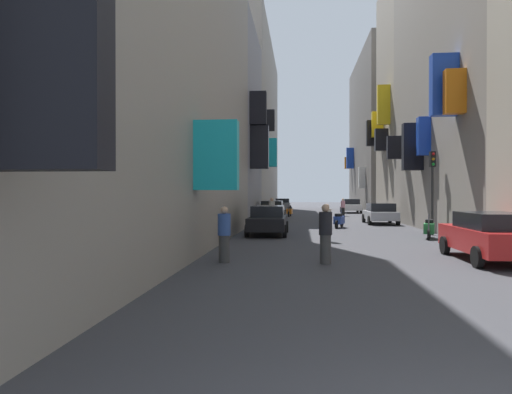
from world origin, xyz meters
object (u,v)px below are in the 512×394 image
(scooter_blue, at_px, (339,220))
(parked_car_grey, at_px, (283,204))
(pedestrian_far_away, at_px, (224,235))
(parked_car_silver, at_px, (380,213))
(traffic_light_near_corner, at_px, (432,178))
(pedestrian_mid_street, at_px, (327,223))
(scooter_orange, at_px, (290,211))
(pedestrian_near_right, at_px, (325,234))
(pedestrian_crossing, at_px, (343,207))
(scooter_green, at_px, (429,228))
(parked_car_black, at_px, (268,220))
(pedestrian_near_left, at_px, (272,211))
(parked_car_red, at_px, (491,235))
(parked_car_yellow, at_px, (272,210))

(scooter_blue, bearing_deg, parked_car_grey, 99.43)
(pedestrian_far_away, bearing_deg, parked_car_silver, 66.53)
(traffic_light_near_corner, bearing_deg, pedestrian_mid_street, -147.80)
(scooter_orange, distance_m, pedestrian_near_right, 26.38)
(scooter_blue, xyz_separation_m, traffic_light_near_corner, (4.11, -4.25, 2.32))
(pedestrian_crossing, bearing_deg, pedestrian_mid_street, -97.22)
(scooter_orange, bearing_deg, scooter_green, -70.30)
(scooter_orange, xyz_separation_m, traffic_light_near_corner, (7.32, -16.96, 2.32))
(parked_car_black, distance_m, scooter_green, 7.45)
(pedestrian_crossing, xyz_separation_m, pedestrian_far_away, (-6.05, -27.31, 0.04))
(parked_car_black, distance_m, pedestrian_near_right, 9.11)
(pedestrian_near_left, bearing_deg, parked_car_grey, 90.62)
(traffic_light_near_corner, bearing_deg, pedestrian_far_away, -132.53)
(pedestrian_near_right, bearing_deg, scooter_orange, 93.57)
(pedestrian_near_left, bearing_deg, scooter_green, -45.46)
(parked_car_grey, relative_size, parked_car_red, 0.96)
(parked_car_silver, bearing_deg, pedestrian_mid_street, -110.37)
(parked_car_silver, xyz_separation_m, scooter_green, (0.44, -9.73, -0.27))
(parked_car_black, bearing_deg, parked_car_red, -47.15)
(parked_car_red, xyz_separation_m, pedestrian_crossing, (-1.89, 26.29, 0.01))
(scooter_blue, bearing_deg, parked_car_black, -128.94)
(scooter_blue, bearing_deg, parked_car_yellow, 124.25)
(pedestrian_near_right, relative_size, pedestrian_far_away, 1.04)
(scooter_green, height_order, pedestrian_far_away, pedestrian_far_away)
(parked_car_black, height_order, pedestrian_mid_street, pedestrian_mid_street)
(parked_car_red, xyz_separation_m, traffic_light_near_corner, (0.70, 8.39, 2.01))
(parked_car_red, bearing_deg, pedestrian_near_right, -168.96)
(parked_car_grey, xyz_separation_m, scooter_green, (7.83, -32.18, -0.29))
(scooter_orange, bearing_deg, parked_car_black, -92.16)
(parked_car_silver, height_order, scooter_orange, parked_car_silver)
(pedestrian_near_right, bearing_deg, traffic_light_near_corner, 58.76)
(pedestrian_near_right, relative_size, traffic_light_near_corner, 0.42)
(parked_car_silver, height_order, pedestrian_mid_street, pedestrian_mid_street)
(pedestrian_far_away, bearing_deg, traffic_light_near_corner, 47.47)
(parked_car_red, distance_m, traffic_light_near_corner, 8.65)
(pedestrian_near_right, bearing_deg, parked_car_grey, 94.00)
(parked_car_black, bearing_deg, parked_car_silver, 51.06)
(parked_car_yellow, height_order, parked_car_silver, parked_car_yellow)
(parked_car_silver, xyz_separation_m, scooter_orange, (-6.25, 8.96, -0.27))
(pedestrian_near_left, distance_m, traffic_light_near_corner, 10.31)
(parked_car_red, distance_m, scooter_green, 6.68)
(parked_car_red, bearing_deg, scooter_orange, 104.63)
(pedestrian_near_left, xyz_separation_m, pedestrian_mid_street, (2.92, -9.29, -0.10))
(parked_car_grey, xyz_separation_m, scooter_orange, (1.14, -13.50, -0.29))
(parked_car_grey, bearing_deg, scooter_blue, -80.57)
(pedestrian_near_left, distance_m, pedestrian_mid_street, 9.74)
(parked_car_yellow, xyz_separation_m, scooter_green, (7.84, -12.39, -0.31))
(pedestrian_mid_street, relative_size, traffic_light_near_corner, 0.39)
(scooter_green, height_order, pedestrian_mid_street, pedestrian_mid_street)
(parked_car_yellow, bearing_deg, traffic_light_near_corner, -51.53)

